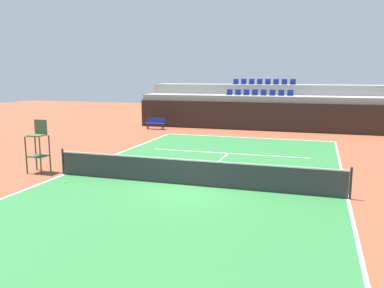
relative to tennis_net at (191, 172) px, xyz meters
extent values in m
plane|color=brown|center=(0.00, 0.00, -0.51)|extent=(80.00, 80.00, 0.00)
cube|color=#2D7238|center=(0.00, 0.00, -0.50)|extent=(11.00, 24.00, 0.01)
cube|color=white|center=(0.00, 11.95, -0.50)|extent=(11.00, 0.10, 0.00)
cube|color=white|center=(-5.45, 0.00, -0.50)|extent=(0.10, 24.00, 0.00)
cube|color=white|center=(5.45, 0.00, -0.50)|extent=(0.10, 24.00, 0.00)
cube|color=white|center=(0.00, 6.40, -0.50)|extent=(8.26, 0.10, 0.00)
cube|color=white|center=(0.00, 3.20, -0.50)|extent=(0.10, 6.40, 0.00)
cube|color=black|center=(0.00, 15.67, 0.52)|extent=(18.18, 0.30, 2.07)
cube|color=#9E9E99|center=(0.00, 17.02, 0.74)|extent=(18.18, 2.40, 2.50)
cube|color=#9E9E99|center=(0.00, 19.42, 1.13)|extent=(18.18, 2.40, 3.28)
cube|color=navy|center=(-2.31, 17.02, 2.02)|extent=(0.44, 0.44, 0.04)
cube|color=navy|center=(-2.31, 17.22, 2.24)|extent=(0.44, 0.04, 0.40)
cube|color=navy|center=(-1.65, 17.02, 2.02)|extent=(0.44, 0.44, 0.04)
cube|color=navy|center=(-1.65, 17.22, 2.24)|extent=(0.44, 0.04, 0.40)
cube|color=navy|center=(-0.99, 17.02, 2.02)|extent=(0.44, 0.44, 0.04)
cube|color=navy|center=(-0.99, 17.22, 2.24)|extent=(0.44, 0.04, 0.40)
cube|color=navy|center=(-0.33, 17.02, 2.02)|extent=(0.44, 0.44, 0.04)
cube|color=navy|center=(-0.33, 17.22, 2.24)|extent=(0.44, 0.04, 0.40)
cube|color=navy|center=(0.33, 17.02, 2.02)|extent=(0.44, 0.44, 0.04)
cube|color=navy|center=(0.33, 17.22, 2.24)|extent=(0.44, 0.04, 0.40)
cube|color=navy|center=(0.99, 17.02, 2.02)|extent=(0.44, 0.44, 0.04)
cube|color=navy|center=(0.99, 17.22, 2.24)|extent=(0.44, 0.04, 0.40)
cube|color=navy|center=(1.65, 17.02, 2.02)|extent=(0.44, 0.44, 0.04)
cube|color=navy|center=(1.65, 17.22, 2.24)|extent=(0.44, 0.04, 0.40)
cube|color=navy|center=(2.31, 17.02, 2.02)|extent=(0.44, 0.44, 0.04)
cube|color=navy|center=(2.31, 17.22, 2.24)|extent=(0.44, 0.04, 0.40)
cube|color=navy|center=(-2.31, 19.42, 2.79)|extent=(0.44, 0.44, 0.04)
cube|color=navy|center=(-2.31, 19.62, 3.01)|extent=(0.44, 0.04, 0.40)
cube|color=navy|center=(-1.65, 19.42, 2.79)|extent=(0.44, 0.44, 0.04)
cube|color=navy|center=(-1.65, 19.62, 3.01)|extent=(0.44, 0.04, 0.40)
cube|color=navy|center=(-0.99, 19.42, 2.79)|extent=(0.44, 0.44, 0.04)
cube|color=navy|center=(-0.99, 19.62, 3.01)|extent=(0.44, 0.04, 0.40)
cube|color=navy|center=(-0.33, 19.42, 2.79)|extent=(0.44, 0.44, 0.04)
cube|color=navy|center=(-0.33, 19.62, 3.01)|extent=(0.44, 0.04, 0.40)
cube|color=navy|center=(0.33, 19.42, 2.79)|extent=(0.44, 0.44, 0.04)
cube|color=navy|center=(0.33, 19.62, 3.01)|extent=(0.44, 0.04, 0.40)
cube|color=navy|center=(0.99, 19.42, 2.79)|extent=(0.44, 0.44, 0.04)
cube|color=navy|center=(0.99, 19.62, 3.01)|extent=(0.44, 0.04, 0.40)
cube|color=navy|center=(1.65, 19.42, 2.79)|extent=(0.44, 0.44, 0.04)
cube|color=navy|center=(1.65, 19.62, 3.01)|extent=(0.44, 0.04, 0.40)
cube|color=navy|center=(2.31, 19.42, 2.79)|extent=(0.44, 0.44, 0.04)
cube|color=navy|center=(2.31, 19.62, 3.01)|extent=(0.44, 0.04, 0.40)
cylinder|color=black|center=(-5.50, 0.00, 0.04)|extent=(0.08, 0.08, 1.07)
cylinder|color=black|center=(5.50, 0.00, 0.04)|extent=(0.08, 0.08, 1.07)
cube|color=#333338|center=(0.00, 0.00, -0.04)|extent=(10.90, 0.02, 0.92)
cube|color=white|center=(0.00, 0.00, 0.45)|extent=(10.90, 0.04, 0.05)
cylinder|color=#334C2D|center=(-7.05, -0.30, 0.27)|extent=(0.06, 0.06, 1.55)
cylinder|color=#334C2D|center=(-6.35, -0.30, 0.27)|extent=(0.06, 0.06, 1.55)
cylinder|color=#334C2D|center=(-7.05, 0.30, 0.27)|extent=(0.06, 0.06, 1.55)
cylinder|color=#334C2D|center=(-6.35, 0.30, 0.27)|extent=(0.06, 0.06, 1.55)
cube|color=#334C2D|center=(-6.70, 0.00, 0.19)|extent=(0.70, 0.60, 0.04)
cube|color=#3F5938|center=(-6.70, 0.00, 1.07)|extent=(0.60, 0.60, 0.05)
cube|color=#3F5938|center=(-6.70, 0.28, 1.39)|extent=(0.60, 0.04, 0.60)
cube|color=navy|center=(-7.30, 14.01, -0.06)|extent=(1.50, 0.40, 0.05)
cube|color=navy|center=(-7.30, 14.19, 0.16)|extent=(1.50, 0.04, 0.36)
cube|color=#2D2D33|center=(-7.90, 13.87, -0.30)|extent=(0.06, 0.06, 0.42)
cube|color=#2D2D33|center=(-6.70, 13.87, -0.30)|extent=(0.06, 0.06, 0.42)
cube|color=#2D2D33|center=(-7.90, 14.15, -0.30)|extent=(0.06, 0.06, 0.42)
cube|color=#2D2D33|center=(-6.70, 14.15, -0.30)|extent=(0.06, 0.06, 0.42)
sphere|color=#CCE033|center=(-4.64, -1.12, -0.47)|extent=(0.07, 0.07, 0.07)
camera|label=1|loc=(4.36, -13.64, 3.53)|focal=37.40mm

